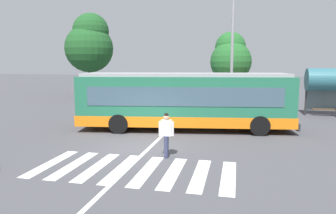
% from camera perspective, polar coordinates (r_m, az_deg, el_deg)
% --- Properties ---
extents(ground_plane, '(160.00, 160.00, 0.00)m').
position_cam_1_polar(ground_plane, '(13.50, -5.32, -7.39)').
color(ground_plane, '#47474C').
extents(city_transit_bus, '(11.61, 4.24, 3.06)m').
position_cam_1_polar(city_transit_bus, '(16.75, 3.05, 1.18)').
color(city_transit_bus, black).
rests_on(city_transit_bus, ground_plane).
extents(pedestrian_crossing_street, '(0.58, 0.37, 1.72)m').
position_cam_1_polar(pedestrian_crossing_street, '(11.85, -0.31, -4.70)').
color(pedestrian_crossing_street, '#333856').
rests_on(pedestrian_crossing_street, ground_plane).
extents(parked_car_teal, '(1.99, 4.56, 1.35)m').
position_cam_1_polar(parked_car_teal, '(28.09, -4.34, 2.24)').
color(parked_car_teal, black).
rests_on(parked_car_teal, ground_plane).
extents(parked_car_blue, '(2.05, 4.59, 1.35)m').
position_cam_1_polar(parked_car_blue, '(27.00, 1.05, 2.03)').
color(parked_car_blue, black).
rests_on(parked_car_blue, ground_plane).
extents(parked_car_white, '(1.94, 4.53, 1.35)m').
position_cam_1_polar(parked_car_white, '(26.89, 6.50, 1.95)').
color(parked_car_white, black).
rests_on(parked_car_white, ground_plane).
extents(parked_car_red, '(1.94, 4.54, 1.35)m').
position_cam_1_polar(parked_car_red, '(26.46, 12.45, 1.72)').
color(parked_car_red, black).
rests_on(parked_car_red, ground_plane).
extents(parked_car_champagne, '(2.03, 4.58, 1.35)m').
position_cam_1_polar(parked_car_champagne, '(26.93, 17.96, 1.62)').
color(parked_car_champagne, black).
rests_on(parked_car_champagne, ground_plane).
extents(twin_arm_street_lamp, '(4.45, 0.32, 8.76)m').
position_cam_1_polar(twin_arm_street_lamp, '(22.58, 11.75, 12.49)').
color(twin_arm_street_lamp, '#939399').
rests_on(twin_arm_street_lamp, ground_plane).
extents(background_tree_left, '(5.09, 5.09, 8.84)m').
position_cam_1_polar(background_tree_left, '(34.69, -14.16, 11.23)').
color(background_tree_left, brown).
rests_on(background_tree_left, ground_plane).
extents(background_tree_right, '(3.82, 3.82, 6.51)m').
position_cam_1_polar(background_tree_right, '(30.01, 11.41, 8.90)').
color(background_tree_right, brown).
rests_on(background_tree_right, ground_plane).
extents(crosswalk_painted_stripes, '(6.74, 3.07, 0.01)m').
position_cam_1_polar(crosswalk_painted_stripes, '(10.81, -6.23, -11.32)').
color(crosswalk_painted_stripes, silver).
rests_on(crosswalk_painted_stripes, ground_plane).
extents(lane_center_line, '(0.16, 24.00, 0.01)m').
position_cam_1_polar(lane_center_line, '(15.24, -1.37, -5.55)').
color(lane_center_line, silver).
rests_on(lane_center_line, ground_plane).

